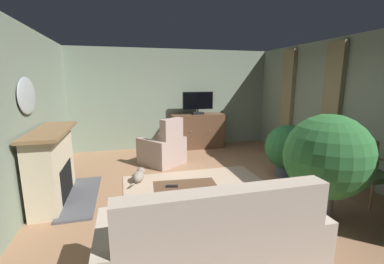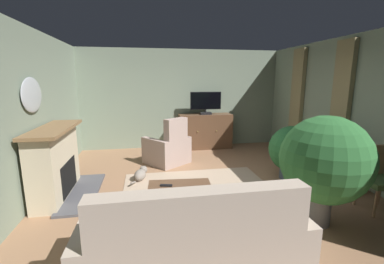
% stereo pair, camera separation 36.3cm
% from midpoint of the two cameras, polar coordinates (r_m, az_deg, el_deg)
% --- Properties ---
extents(ground_plane, '(6.13, 6.64, 0.04)m').
position_cam_midpoint_polar(ground_plane, '(4.79, 1.06, -12.26)').
color(ground_plane, '#936B4C').
extents(wall_back, '(6.13, 0.10, 2.72)m').
position_cam_midpoint_polar(wall_back, '(7.41, -5.47, 7.19)').
color(wall_back, gray).
rests_on(wall_back, ground_plane).
extents(wall_left, '(0.10, 6.64, 2.72)m').
position_cam_midpoint_polar(wall_left, '(4.54, -35.48, 2.41)').
color(wall_left, gray).
rests_on(wall_left, ground_plane).
extents(wall_right_with_window, '(0.10, 6.64, 2.72)m').
position_cam_midpoint_polar(wall_right_with_window, '(5.85, 28.79, 4.70)').
color(wall_right_with_window, gray).
rests_on(wall_right_with_window, ground_plane).
extents(curtain_panel_near, '(0.10, 0.44, 2.28)m').
position_cam_midpoint_polar(curtain_panel_near, '(5.91, 26.84, 6.26)').
color(curtain_panel_near, '#8E7F56').
extents(curtain_panel_far, '(0.10, 0.44, 2.28)m').
position_cam_midpoint_polar(curtain_panel_far, '(7.10, 18.80, 7.56)').
color(curtain_panel_far, '#8E7F56').
extents(rug_central, '(2.59, 1.96, 0.01)m').
position_cam_midpoint_polar(rug_central, '(4.67, -0.66, -12.54)').
color(rug_central, tan).
rests_on(rug_central, ground_plane).
extents(fireplace, '(0.85, 1.61, 1.16)m').
position_cam_midpoint_polar(fireplace, '(4.74, -30.01, -6.78)').
color(fireplace, '#4C4C51').
rests_on(fireplace, ground_plane).
extents(wall_mirror_oval, '(0.06, 0.75, 0.54)m').
position_cam_midpoint_polar(wall_mirror_oval, '(4.62, -34.40, 6.57)').
color(wall_mirror_oval, '#B2B7BF').
extents(tv_cabinet, '(1.46, 0.54, 0.96)m').
position_cam_midpoint_polar(tv_cabinet, '(7.31, -0.25, 0.04)').
color(tv_cabinet, '#402A1C').
rests_on(tv_cabinet, ground_plane).
extents(television, '(0.85, 0.20, 0.62)m').
position_cam_midpoint_polar(television, '(7.14, -0.15, 6.51)').
color(television, black).
rests_on(television, tv_cabinet).
extents(coffee_table, '(0.94, 0.54, 0.42)m').
position_cam_midpoint_polar(coffee_table, '(3.83, -4.26, -12.41)').
color(coffee_table, brown).
rests_on(coffee_table, ground_plane).
extents(tv_remote, '(0.18, 0.09, 0.02)m').
position_cam_midpoint_polar(tv_remote, '(3.77, -7.23, -11.73)').
color(tv_remote, black).
rests_on(tv_remote, coffee_table).
extents(sofa_floral, '(2.14, 0.86, 1.03)m').
position_cam_midpoint_polar(sofa_floral, '(2.72, 0.61, -23.86)').
color(sofa_floral, '#C6B29E').
rests_on(sofa_floral, ground_plane).
extents(armchair_near_window, '(1.14, 1.14, 1.07)m').
position_cam_midpoint_polar(armchair_near_window, '(5.98, -7.99, -3.89)').
color(armchair_near_window, '#A3897F').
rests_on(armchair_near_window, ground_plane).
extents(side_chair_far_end, '(0.50, 0.48, 0.94)m').
position_cam_midpoint_polar(side_chair_far_end, '(4.85, 32.90, -7.16)').
color(side_chair_far_end, '#4C703D').
rests_on(side_chair_far_end, ground_plane).
extents(side_chair_beside_plant, '(0.50, 0.50, 1.01)m').
position_cam_midpoint_polar(side_chair_beside_plant, '(5.31, 27.21, -4.87)').
color(side_chair_beside_plant, '#4C703D').
rests_on(side_chair_beside_plant, ground_plane).
extents(potted_plant_leafy_by_curtain, '(1.14, 1.14, 1.47)m').
position_cam_midpoint_polar(potted_plant_leafy_by_curtain, '(3.83, 25.17, -5.07)').
color(potted_plant_leafy_by_curtain, slate).
rests_on(potted_plant_leafy_by_curtain, ground_plane).
extents(potted_plant_small_fern_corner, '(0.89, 0.89, 1.04)m').
position_cam_midpoint_polar(potted_plant_small_fern_corner, '(5.42, 18.46, -3.37)').
color(potted_plant_small_fern_corner, '#3D4C5B').
rests_on(potted_plant_small_fern_corner, ground_plane).
extents(cat, '(0.32, 0.65, 0.23)m').
position_cam_midpoint_polar(cat, '(5.15, -13.61, -9.30)').
color(cat, gray).
rests_on(cat, ground_plane).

